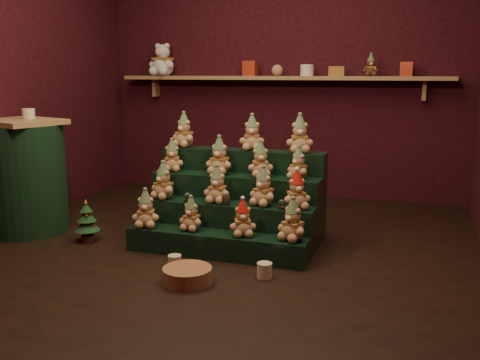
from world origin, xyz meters
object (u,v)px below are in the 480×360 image
(snow_globe_b, at_px, (226,199))
(brown_bear, at_px, (371,65))
(mug_left, at_px, (175,262))
(side_table, at_px, (25,177))
(riser_tier_front, at_px, (216,244))
(snow_globe_a, at_px, (188,197))
(snow_globe_c, at_px, (282,204))
(mug_right, at_px, (265,270))
(wicker_basket, at_px, (187,275))
(mini_christmas_tree, at_px, (87,221))
(white_bear, at_px, (163,55))

(snow_globe_b, distance_m, brown_bear, 2.33)
(mug_left, height_order, brown_bear, brown_bear)
(side_table, relative_size, mug_left, 10.20)
(riser_tier_front, relative_size, snow_globe_a, 18.50)
(snow_globe_a, relative_size, mug_left, 0.79)
(riser_tier_front, relative_size, snow_globe_c, 18.40)
(snow_globe_a, distance_m, brown_bear, 2.47)
(mug_right, bearing_deg, snow_globe_c, 90.31)
(snow_globe_b, relative_size, side_table, 0.09)
(riser_tier_front, bearing_deg, wicker_basket, -89.06)
(mug_left, relative_size, brown_bear, 0.43)
(side_table, bearing_deg, mini_christmas_tree, 9.31)
(riser_tier_front, distance_m, snow_globe_b, 0.36)
(mini_christmas_tree, height_order, brown_bear, brown_bear)
(snow_globe_a, height_order, wicker_basket, snow_globe_a)
(mug_left, height_order, wicker_basket, wicker_basket)
(side_table, distance_m, wicker_basket, 1.96)
(snow_globe_c, xyz_separation_m, side_table, (-2.25, -0.06, 0.08))
(snow_globe_a, height_order, mug_right, snow_globe_a)
(side_table, bearing_deg, mug_left, 2.77)
(mini_christmas_tree, relative_size, mug_right, 3.42)
(riser_tier_front, relative_size, mug_left, 14.70)
(white_bear, xyz_separation_m, brown_bear, (2.32, 0.00, -0.12))
(snow_globe_a, distance_m, mini_christmas_tree, 0.87)
(side_table, xyz_separation_m, mini_christmas_tree, (0.66, -0.10, -0.31))
(mug_right, bearing_deg, snow_globe_a, 148.77)
(snow_globe_c, distance_m, wicker_basket, 0.91)
(white_bear, bearing_deg, mug_right, -40.97)
(wicker_basket, xyz_separation_m, brown_bear, (0.89, 2.61, 1.38))
(riser_tier_front, relative_size, white_bear, 3.06)
(snow_globe_c, distance_m, side_table, 2.25)
(side_table, height_order, brown_bear, brown_bear)
(riser_tier_front, height_order, snow_globe_c, snow_globe_c)
(snow_globe_a, xyz_separation_m, wicker_basket, (0.31, -0.71, -0.35))
(white_bear, bearing_deg, wicker_basket, -50.83)
(snow_globe_b, bearing_deg, side_table, -178.21)
(riser_tier_front, bearing_deg, mini_christmas_tree, 179.87)
(snow_globe_a, height_order, snow_globe_b, snow_globe_b)
(snow_globe_a, bearing_deg, brown_bear, 57.93)
(snow_globe_a, distance_m, mug_left, 0.62)
(snow_globe_b, height_order, mini_christmas_tree, snow_globe_b)
(side_table, xyz_separation_m, white_bear, (0.36, 1.96, 1.07))
(brown_bear, bearing_deg, riser_tier_front, -128.09)
(snow_globe_a, bearing_deg, side_table, -177.82)
(side_table, xyz_separation_m, wicker_basket, (1.80, -0.65, -0.43))
(riser_tier_front, distance_m, mug_left, 0.38)
(mug_left, xyz_separation_m, brown_bear, (1.08, 2.40, 1.38))
(snow_globe_a, relative_size, mini_christmas_tree, 0.21)
(snow_globe_a, relative_size, white_bear, 0.17)
(snow_globe_c, relative_size, mini_christmas_tree, 0.21)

